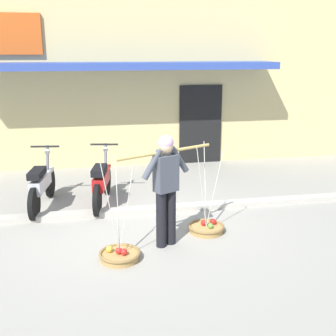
% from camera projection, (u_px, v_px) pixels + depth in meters
% --- Properties ---
extents(ground_plane, '(90.00, 90.00, 0.00)m').
position_uv_depth(ground_plane, '(144.00, 229.00, 7.00)').
color(ground_plane, '#9E998C').
extents(sidewalk_curb, '(20.00, 0.24, 0.10)m').
position_uv_depth(sidewalk_curb, '(138.00, 211.00, 7.65)').
color(sidewalk_curb, '#BAB4A5').
rests_on(sidewalk_curb, ground).
extents(fruit_vendor, '(1.47, 0.72, 1.70)m').
position_uv_depth(fruit_vendor, '(166.00, 183.00, 6.16)').
color(fruit_vendor, black).
rests_on(fruit_vendor, ground).
extents(fruit_basket_left_side, '(0.59, 0.59, 1.45)m').
position_uv_depth(fruit_basket_left_side, '(206.00, 227.00, 6.86)').
color(fruit_basket_left_side, '#B2894C').
rests_on(fruit_basket_left_side, ground).
extents(fruit_basket_right_side, '(0.59, 0.59, 1.45)m').
position_uv_depth(fruit_basket_right_side, '(120.00, 254.00, 5.95)').
color(fruit_basket_right_side, '#B2894C').
rests_on(fruit_basket_right_side, ground).
extents(motorcycle_nearest_shop, '(0.54, 1.81, 1.09)m').
position_uv_depth(motorcycle_nearest_shop, '(42.00, 185.00, 7.80)').
color(motorcycle_nearest_shop, black).
rests_on(motorcycle_nearest_shop, ground).
extents(motorcycle_second_in_row, '(0.56, 1.80, 1.09)m').
position_uv_depth(motorcycle_second_in_row, '(102.00, 182.00, 7.98)').
color(motorcycle_second_in_row, black).
rests_on(motorcycle_second_in_row, ground).
extents(storefront_building, '(13.00, 6.00, 4.20)m').
position_uv_depth(storefront_building, '(116.00, 76.00, 12.60)').
color(storefront_building, '#DBC684').
rests_on(storefront_building, ground).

